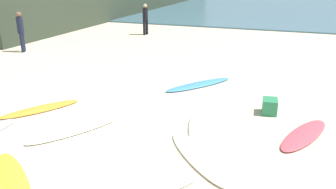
# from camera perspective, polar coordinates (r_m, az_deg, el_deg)

# --- Properties ---
(ground_plane) EXTENTS (120.00, 120.00, 0.00)m
(ground_plane) POSITION_cam_1_polar(r_m,az_deg,el_deg) (7.42, -12.51, -11.57)
(ground_plane) COLOR beige
(surfboard_1) EXTENTS (2.03, 2.27, 0.09)m
(surfboard_1) POSITION_cam_1_polar(r_m,az_deg,el_deg) (7.60, 5.03, -9.86)
(surfboard_1) COLOR #F4EFC4
(surfboard_1) RESTS_ON ground_plane
(surfboard_2) EXTENTS (2.02, 2.26, 0.08)m
(surfboard_2) POSITION_cam_1_polar(r_m,az_deg,el_deg) (11.80, 4.94, 1.61)
(surfboard_2) COLOR #4391D7
(surfboard_2) RESTS_ON ground_plane
(surfboard_3) EXTENTS (1.69, 2.06, 0.07)m
(surfboard_3) POSITION_cam_1_polar(r_m,az_deg,el_deg) (10.48, -19.75, -2.18)
(surfboard_3) COLOR orange
(surfboard_3) RESTS_ON ground_plane
(surfboard_4) EXTENTS (0.86, 2.36, 0.09)m
(surfboard_4) POSITION_cam_1_polar(r_m,az_deg,el_deg) (9.15, 5.09, -4.26)
(surfboard_4) COLOR silver
(surfboard_4) RESTS_ON ground_plane
(surfboard_5) EXTENTS (1.77, 2.27, 0.07)m
(surfboard_5) POSITION_cam_1_polar(r_m,az_deg,el_deg) (8.97, -14.78, -5.50)
(surfboard_5) COLOR white
(surfboard_5) RESTS_ON ground_plane
(surfboard_6) EXTENTS (2.28, 2.13, 0.08)m
(surfboard_6) POSITION_cam_1_polar(r_m,az_deg,el_deg) (7.33, -23.56, -13.02)
(surfboard_6) COLOR yellow
(surfboard_6) RESTS_ON ground_plane
(surfboard_8) EXTENTS (1.42, 2.18, 0.09)m
(surfboard_8) POSITION_cam_1_polar(r_m,az_deg,el_deg) (9.03, 20.92, -6.03)
(surfboard_8) COLOR #E44957
(surfboard_8) RESTS_ON ground_plane
(beachgoer_near) EXTENTS (0.37, 0.37, 1.66)m
(beachgoer_near) POSITION_cam_1_polar(r_m,az_deg,el_deg) (19.87, -3.64, 12.15)
(beachgoer_near) COLOR black
(beachgoer_near) RESTS_ON ground_plane
(beachgoer_mid) EXTENTS (0.37, 0.37, 1.77)m
(beachgoer_mid) POSITION_cam_1_polar(r_m,az_deg,el_deg) (17.28, -22.48, 9.56)
(beachgoer_mid) COLOR #191E33
(beachgoer_mid) RESTS_ON ground_plane
(beach_cooler) EXTENTS (0.42, 0.50, 0.41)m
(beach_cooler) POSITION_cam_1_polar(r_m,az_deg,el_deg) (9.98, 15.95, -1.82)
(beach_cooler) COLOR #287F51
(beach_cooler) RESTS_ON ground_plane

